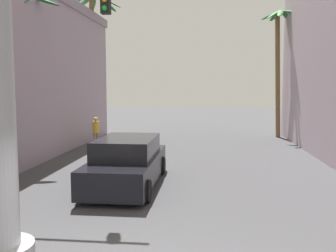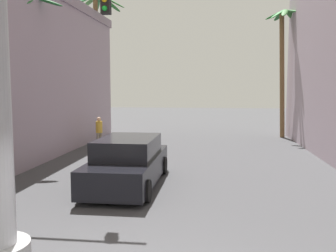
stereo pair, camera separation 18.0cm
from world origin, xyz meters
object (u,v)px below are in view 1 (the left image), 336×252
palm_tree_far_right (279,53)px  pedestrian_far_left (96,130)px  traffic_light_mast (15,49)px  palm_tree_mid_left (28,68)px  palm_tree_far_left (93,40)px  car_lead (127,163)px

palm_tree_far_right → pedestrian_far_left: (-10.07, -5.65, -4.35)m
traffic_light_mast → palm_tree_mid_left: bearing=112.7°
palm_tree_far_left → traffic_light_mast: bearing=-82.3°
car_lead → palm_tree_far_left: palm_tree_far_left is taller
palm_tree_far_right → car_lead: bearing=-118.9°
traffic_light_mast → pedestrian_far_left: size_ratio=3.63×
palm_tree_mid_left → pedestrian_far_left: bearing=66.9°
car_lead → palm_tree_far_left: bearing=112.1°
palm_tree_far_right → palm_tree_mid_left: size_ratio=1.15×
traffic_light_mast → car_lead: (2.77, 1.61, -3.46)m
car_lead → traffic_light_mast: bearing=-149.9°
car_lead → pedestrian_far_left: size_ratio=2.99×
palm_tree_far_right → palm_tree_mid_left: 15.09m
car_lead → pedestrian_far_left: pedestrian_far_left is taller
palm_tree_mid_left → pedestrian_far_left: palm_tree_mid_left is taller
palm_tree_far_right → palm_tree_far_left: 11.54m
palm_tree_far_right → traffic_light_mast: bearing=-124.4°
traffic_light_mast → car_lead: traffic_light_mast is taller
palm_tree_far_right → palm_tree_mid_left: palm_tree_far_right is taller
traffic_light_mast → palm_tree_far_left: 12.84m
car_lead → palm_tree_far_right: (6.94, 12.56, 4.58)m
traffic_light_mast → palm_tree_far_right: 17.22m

